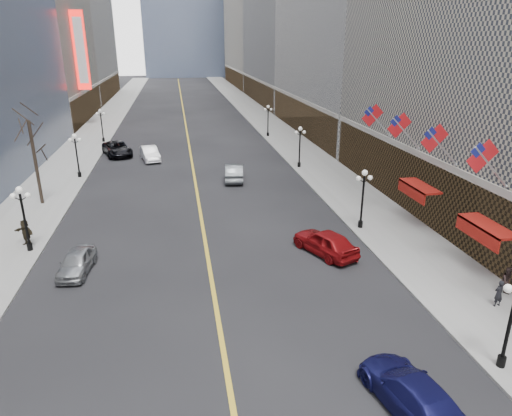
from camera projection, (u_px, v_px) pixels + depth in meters
name	position (u px, v px, depth m)	size (l,w,h in m)	color
sidewalk_east	(277.00, 131.00, 72.06)	(6.00, 230.00, 0.15)	gray
sidewalk_west	(92.00, 137.00, 67.56)	(6.00, 230.00, 0.15)	gray
lane_line	(185.00, 123.00, 79.08)	(0.25, 200.00, 0.02)	gold
streetlamp_east_1	(363.00, 193.00, 33.74)	(1.26, 0.44, 4.52)	black
streetlamp_east_2	(300.00, 143.00, 50.38)	(1.26, 0.44, 4.52)	black
streetlamp_east_3	(268.00, 117.00, 67.03)	(1.26, 0.44, 4.52)	black
streetlamp_west_1	(23.00, 212.00, 29.95)	(1.26, 0.44, 4.52)	black
streetlamp_west_2	(76.00, 151.00, 46.59)	(1.26, 0.44, 4.52)	black
streetlamp_west_3	(101.00, 122.00, 63.24)	(1.26, 0.44, 4.52)	black
flag_2	(485.00, 159.00, 25.39)	(2.87, 0.12, 2.87)	#B2B2B7
flag_3	(437.00, 141.00, 30.02)	(2.87, 0.12, 2.87)	#B2B2B7
flag_4	(401.00, 128.00, 34.64)	(2.87, 0.12, 2.87)	#B2B2B7
flag_5	(374.00, 117.00, 39.26)	(2.87, 0.12, 2.87)	#B2B2B7
awning_b	(485.00, 228.00, 26.97)	(1.40, 4.00, 0.93)	maroon
awning_c	(417.00, 188.00, 34.37)	(1.40, 4.00, 0.93)	maroon
theatre_marquee	(81.00, 51.00, 72.39)	(2.00, 0.55, 12.00)	red
tree_west_far	(31.00, 134.00, 37.77)	(3.60, 3.60, 7.92)	#2D231C
car_nb_near	(77.00, 262.00, 28.01)	(1.66, 4.13, 1.41)	#95999C
car_nb_mid	(150.00, 153.00, 54.45)	(1.74, 5.00, 1.65)	white
car_nb_far	(117.00, 149.00, 56.69)	(2.86, 6.20, 1.72)	black
car_sb_near	(412.00, 393.00, 17.50)	(2.16, 5.30, 1.54)	#14154D
car_sb_mid	(325.00, 242.00, 30.44)	(2.01, 5.00, 1.70)	maroon
car_sb_far	(234.00, 172.00, 46.67)	(1.79, 5.12, 1.69)	#575C60
ped_ne_corner	(499.00, 293.00, 24.16)	(0.55, 0.40, 1.51)	black
ped_east_walk	(508.00, 281.00, 25.20)	(0.81, 0.44, 1.67)	black
ped_west_far	(26.00, 232.00, 31.39)	(1.72, 0.49, 1.85)	black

